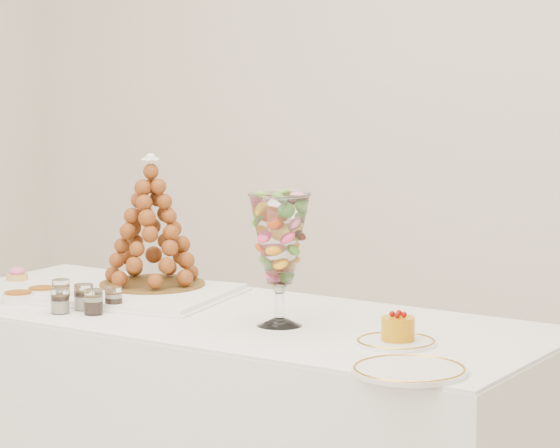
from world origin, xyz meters
The scene contains 15 objects.
buffet_table centered at (-0.09, 0.25, 0.34)m, with size 1.82×0.77×0.68m.
lace_tray centered at (-0.48, 0.32, 0.69)m, with size 0.57×0.43×0.02m, color white.
macaron_vase centered at (0.10, 0.21, 0.90)m, with size 0.15×0.15×0.34m.
cake_plate centered at (0.45, 0.17, 0.69)m, with size 0.19×0.19×0.01m, color white.
spare_plate centered at (0.60, -0.06, 0.69)m, with size 0.26×0.26×0.01m, color white.
pink_tart centered at (-0.92, 0.34, 0.70)m, with size 0.07×0.07×0.04m.
verrine_a centered at (-0.56, 0.14, 0.72)m, with size 0.05×0.05×0.07m, color white.
verrine_b centered at (-0.45, 0.10, 0.72)m, with size 0.05×0.05×0.07m, color white.
verrine_c centered at (-0.38, 0.14, 0.72)m, with size 0.05×0.05×0.06m, color white.
verrine_d centered at (-0.48, 0.03, 0.72)m, with size 0.05×0.05×0.07m, color white.
verrine_e centered at (-0.39, 0.06, 0.72)m, with size 0.05×0.05×0.07m, color white.
ramekin_back centered at (-0.66, 0.17, 0.70)m, with size 0.08×0.08×0.03m, color white.
ramekin_front centered at (-0.67, 0.08, 0.70)m, with size 0.09×0.09×0.03m, color white.
croquembouche centered at (-0.45, 0.41, 0.89)m, with size 0.31×0.31×0.38m.
mousse_cake centered at (0.46, 0.18, 0.72)m, with size 0.08×0.08×0.07m.
Camera 1 is at (1.84, -2.64, 1.42)m, focal length 85.00 mm.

